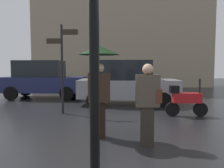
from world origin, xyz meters
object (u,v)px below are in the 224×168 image
object	(u,v)px
pedestrian_with_umbrella	(99,69)
parked_scooter	(185,100)
pedestrian_with_bag	(148,100)
parked_car_left	(43,79)
parked_car_right	(126,82)
street_signpost	(62,60)

from	to	relation	value
pedestrian_with_umbrella	parked_scooter	bearing A→B (deg)	-133.81
pedestrian_with_bag	parked_car_left	bearing A→B (deg)	-36.39
parked_scooter	pedestrian_with_umbrella	bearing A→B (deg)	-144.27
pedestrian_with_bag	parked_car_left	distance (m)	8.24
pedestrian_with_umbrella	parked_car_right	bearing A→B (deg)	-94.40
pedestrian_with_umbrella	pedestrian_with_bag	distance (m)	1.30
parked_car_left	pedestrian_with_umbrella	bearing A→B (deg)	129.22
pedestrian_with_umbrella	parked_car_left	world-z (taller)	pedestrian_with_umbrella
parked_car_left	parked_car_right	world-z (taller)	parked_car_left
parked_car_left	street_signpost	world-z (taller)	street_signpost
parked_scooter	street_signpost	xyz separation A→B (m)	(-4.12, 0.23, 1.29)
pedestrian_with_umbrella	street_signpost	size ratio (longest dim) A/B	0.69
parked_scooter	street_signpost	world-z (taller)	street_signpost
pedestrian_with_bag	parked_scooter	xyz separation A→B (m)	(1.54, 2.78, -0.40)
street_signpost	parked_car_left	bearing A→B (deg)	118.51
pedestrian_with_bag	parked_car_right	world-z (taller)	parked_car_right
parked_car_left	parked_car_right	xyz separation A→B (m)	(4.30, -1.67, -0.03)
pedestrian_with_bag	parked_car_left	size ratio (longest dim) A/B	0.40
pedestrian_with_bag	pedestrian_with_umbrella	bearing A→B (deg)	-4.13
pedestrian_with_umbrella	parked_car_right	size ratio (longest dim) A/B	0.49
pedestrian_with_umbrella	street_signpost	xyz separation A→B (m)	(-1.53, 2.56, 0.28)
pedestrian_with_bag	street_signpost	bearing A→B (deg)	-30.10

